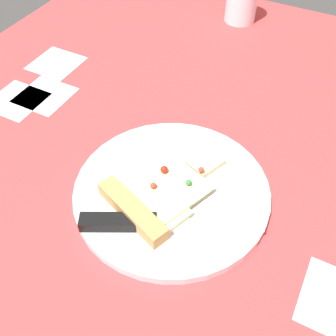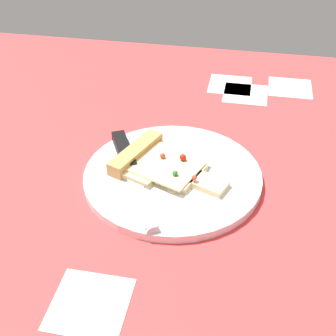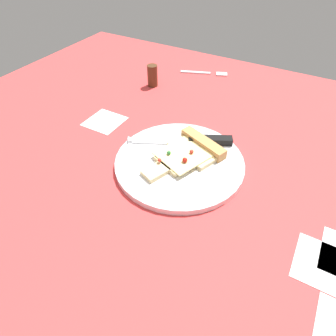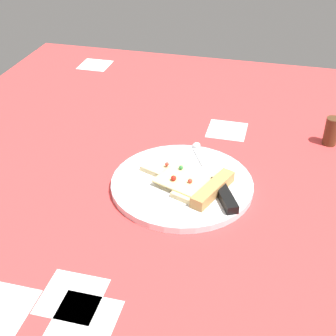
{
  "view_description": "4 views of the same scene",
  "coord_description": "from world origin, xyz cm",
  "px_view_note": "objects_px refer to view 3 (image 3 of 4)",
  "views": [
    {
      "loc": [
        7.48,
        -33.95,
        45.5
      ],
      "look_at": [
        -9.95,
        -0.46,
        3.46
      ],
      "focal_mm": 42.8,
      "sensor_mm": 36.0,
      "label": 1
    },
    {
      "loc": [
        46.96,
        7.93,
        44.89
      ],
      "look_at": [
        -7.58,
        -2.59,
        2.92
      ],
      "focal_mm": 48.65,
      "sensor_mm": 36.0,
      "label": 2
    },
    {
      "loc": [
        -29.2,
        39.57,
        42.32
      ],
      "look_at": [
        -7.92,
        1.92,
        1.95
      ],
      "focal_mm": 30.65,
      "sensor_mm": 36.0,
      "label": 3
    },
    {
      "loc": [
        -82.89,
        -18.05,
        55.29
      ],
      "look_at": [
        -7.69,
        1.03,
        3.47
      ],
      "focal_mm": 50.88,
      "sensor_mm": 36.0,
      "label": 4
    }
  ],
  "objects_px": {
    "pizza_slice": "(189,152)",
    "knife": "(190,140)",
    "plate": "(179,162)",
    "fork": "(206,72)",
    "pepper_shaker": "(152,76)"
  },
  "relations": [
    {
      "from": "pizza_slice",
      "to": "pepper_shaker",
      "type": "xyz_separation_m",
      "value": [
        0.25,
        -0.26,
        0.01
      ]
    },
    {
      "from": "plate",
      "to": "knife",
      "type": "bearing_deg",
      "value": -83.88
    },
    {
      "from": "fork",
      "to": "knife",
      "type": "bearing_deg",
      "value": -2.82
    },
    {
      "from": "pizza_slice",
      "to": "knife",
      "type": "bearing_deg",
      "value": -47.3
    },
    {
      "from": "pizza_slice",
      "to": "knife",
      "type": "distance_m",
      "value": 0.05
    },
    {
      "from": "knife",
      "to": "fork",
      "type": "height_order",
      "value": "knife"
    },
    {
      "from": "pizza_slice",
      "to": "fork",
      "type": "height_order",
      "value": "pizza_slice"
    },
    {
      "from": "knife",
      "to": "fork",
      "type": "distance_m",
      "value": 0.4
    },
    {
      "from": "fork",
      "to": "pizza_slice",
      "type": "bearing_deg",
      "value": -2.52
    },
    {
      "from": "pizza_slice",
      "to": "plate",
      "type": "bearing_deg",
      "value": 89.85
    },
    {
      "from": "knife",
      "to": "pepper_shaker",
      "type": "relative_size",
      "value": 3.43
    },
    {
      "from": "knife",
      "to": "pizza_slice",
      "type": "bearing_deg",
      "value": 174.2
    },
    {
      "from": "pizza_slice",
      "to": "pepper_shaker",
      "type": "distance_m",
      "value": 0.36
    },
    {
      "from": "knife",
      "to": "fork",
      "type": "bearing_deg",
      "value": -8.76
    },
    {
      "from": "pepper_shaker",
      "to": "knife",
      "type": "bearing_deg",
      "value": 137.36
    }
  ]
}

